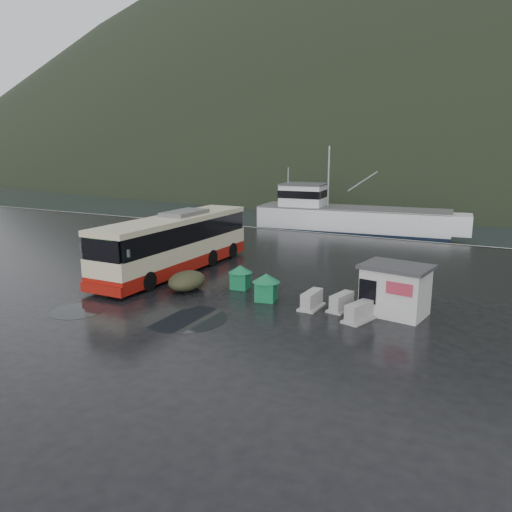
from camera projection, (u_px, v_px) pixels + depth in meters
The scene contains 15 objects.
ground at pixel (201, 285), 29.38m from camera, with size 160.00×160.00×0.00m, color black.
harbor_water at pixel (444, 178), 124.85m from camera, with size 300.00×180.00×0.02m, color black.
quay_edge at pixel (319, 233), 46.74m from camera, with size 160.00×0.60×1.50m, color #999993.
headland at pixel (503, 162), 241.90m from camera, with size 780.00×540.00×570.00m, color black.
coach_bus at pixel (176, 271), 32.63m from camera, with size 3.35×13.60×3.85m, color beige, non-canonical shape.
white_van at pixel (143, 266), 34.06m from camera, with size 2.28×6.64×2.78m, color silver, non-canonical shape.
waste_bin_left at pixel (240, 288), 28.64m from camera, with size 0.99×0.99×1.38m, color #12673D, non-canonical shape.
waste_bin_right at pixel (266, 300), 26.43m from camera, with size 1.06×1.06×1.47m, color #12673D, non-canonical shape.
dome_tent at pixel (187, 290), 28.41m from camera, with size 1.91×2.67×1.05m, color #32331E, non-canonical shape.
ticket_kiosk at pixel (394, 314), 24.29m from camera, with size 3.15×2.39×2.46m, color beige, non-canonical shape.
jersey_barrier_a at pixel (341, 310), 24.90m from camera, with size 0.84×1.69×0.84m, color #999993, non-canonical shape.
jersey_barrier_b at pixel (312, 308), 25.20m from camera, with size 0.88×1.75×0.88m, color #999993, non-canonical shape.
jersey_barrier_c at pixel (358, 321), 23.38m from camera, with size 0.88×1.76×0.88m, color #999993, non-canonical shape.
fishing_trawler at pixel (352, 224), 52.09m from camera, with size 23.04×5.07×9.22m, color silver, non-canonical shape.
puddles at pixel (152, 316), 23.97m from camera, with size 8.72×4.87×0.01m.
Camera 1 is at (15.85, -23.68, 8.04)m, focal length 35.00 mm.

